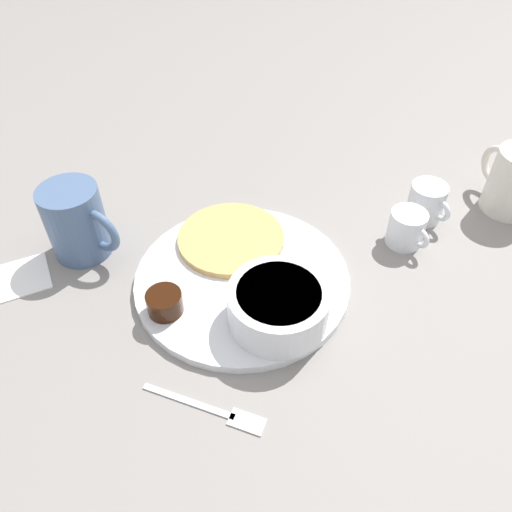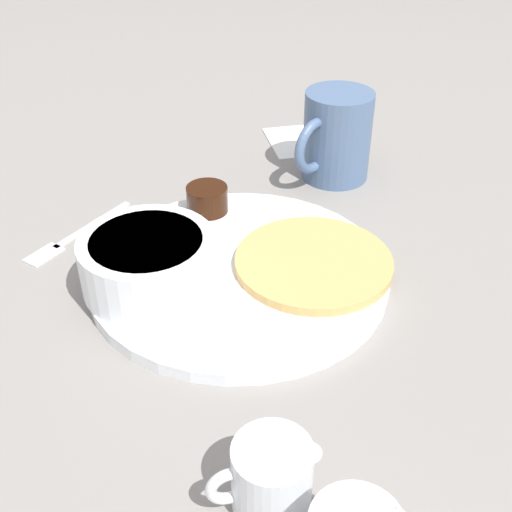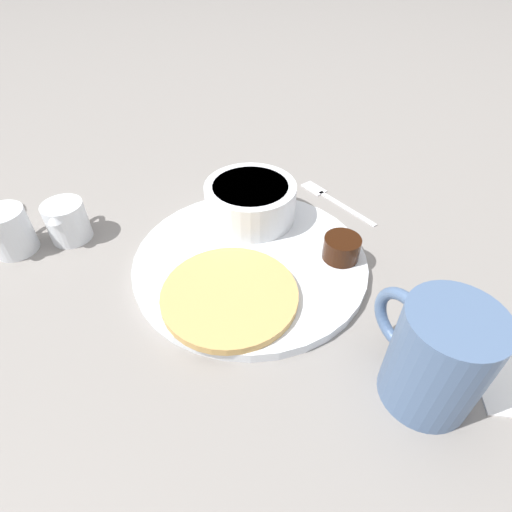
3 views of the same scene
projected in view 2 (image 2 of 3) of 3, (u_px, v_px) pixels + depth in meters
The scene contains 10 objects.
ground_plane at pixel (239, 277), 0.61m from camera, with size 4.00×4.00×0.00m, color gray.
plate at pixel (239, 272), 0.60m from camera, with size 0.28×0.28×0.01m.
pancake_stack at pixel (314, 262), 0.60m from camera, with size 0.15×0.15×0.01m.
bowl at pixel (148, 261), 0.56m from camera, with size 0.12×0.12×0.05m.
syrup_cup at pixel (207, 199), 0.68m from camera, with size 0.04×0.04×0.03m.
butter_ramekin at pixel (117, 266), 0.58m from camera, with size 0.04×0.04×0.04m.
coffee_mug at pixel (336, 136), 0.74m from camera, with size 0.09×0.10×0.10m.
creamer_pitcher_near at pixel (271, 477), 0.40m from camera, with size 0.05×0.07×0.05m.
fork at pixel (69, 238), 0.66m from camera, with size 0.11×0.10×0.00m.
napkin at pixel (297, 141), 0.85m from camera, with size 0.10×0.08×0.00m.
Camera 2 is at (-0.48, 0.05, 0.37)m, focal length 45.00 mm.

